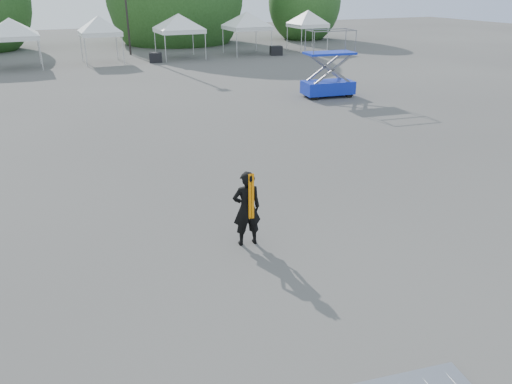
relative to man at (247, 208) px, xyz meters
name	(u,v)px	position (x,y,z in m)	size (l,w,h in m)	color
ground	(261,212)	(0.99, 1.40, -0.88)	(120.00, 120.00, 0.00)	#474442
tree_far_e	(304,2)	(22.99, 38.40, 2.74)	(3.84, 3.84, 5.84)	#382314
tent_d	(9,22)	(-4.54, 29.48, 2.18)	(4.74, 4.74, 3.88)	silver
tent_e	(98,19)	(1.26, 29.76, 2.18)	(3.95, 3.95, 3.88)	silver
tent_f	(178,17)	(7.11, 29.60, 2.18)	(4.69, 4.69, 3.88)	silver
tent_g	(247,15)	(12.88, 29.87, 2.18)	(4.58, 4.58, 3.88)	silver
tent_h	(308,13)	(18.59, 29.93, 2.18)	(3.91, 3.91, 3.88)	silver
man	(247,208)	(0.00, 0.00, 0.00)	(0.68, 0.49, 1.76)	black
scissor_lift	(329,64)	(10.08, 12.81, 0.80)	(2.71, 1.57, 3.33)	#0D22AD
crate_mid	(156,57)	(4.85, 28.37, -0.53)	(0.91, 0.71, 0.71)	black
crate_east	(276,51)	(14.75, 28.21, -0.51)	(0.94, 0.73, 0.73)	black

